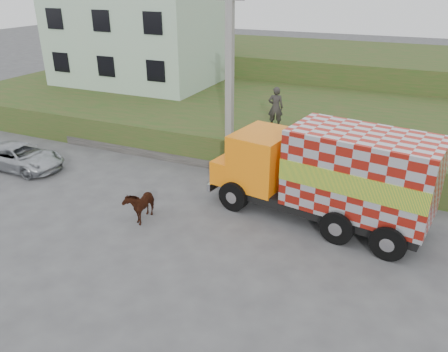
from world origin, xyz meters
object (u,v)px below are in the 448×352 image
at_px(cargo_truck, 330,174).
at_px(cow, 140,203).
at_px(suv, 20,157).
at_px(utility_pole, 230,78).
at_px(pedestrian, 276,107).

bearing_deg(cargo_truck, cow, -147.15).
bearing_deg(cargo_truck, suv, -166.11).
xyz_separation_m(utility_pole, cow, (-1.01, -5.67, -3.47)).
relative_size(cargo_truck, pedestrian, 4.19).
distance_m(utility_pole, pedestrian, 2.96).
height_order(utility_pole, cargo_truck, utility_pole).
height_order(suv, pedestrian, pedestrian).
distance_m(utility_pole, cow, 6.72).
xyz_separation_m(cargo_truck, suv, (-13.66, -1.00, -1.23)).
bearing_deg(cow, suv, 162.05).
distance_m(cow, suv, 7.72).
height_order(cargo_truck, pedestrian, cargo_truck).
bearing_deg(utility_pole, pedestrian, 53.68).
bearing_deg(pedestrian, cargo_truck, 111.73).
xyz_separation_m(suv, pedestrian, (10.04, 6.06, 1.90)).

